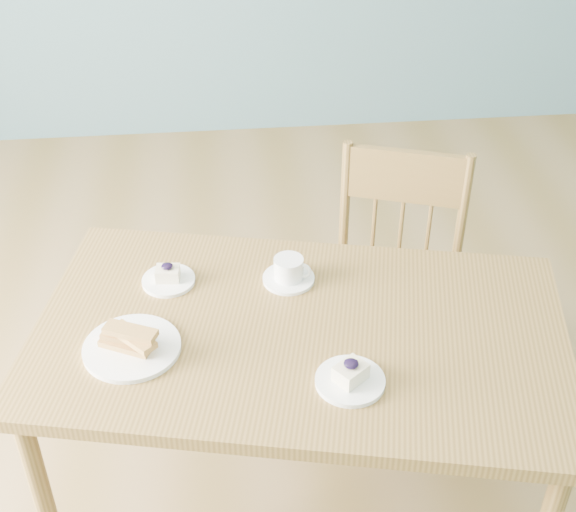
{
  "coord_description": "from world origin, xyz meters",
  "views": [
    {
      "loc": [
        -0.11,
        -1.33,
        1.97
      ],
      "look_at": [
        0.04,
        0.16,
        0.87
      ],
      "focal_mm": 50.0,
      "sensor_mm": 36.0,
      "label": 1
    }
  ],
  "objects": [
    {
      "name": "cheesecake_plate_near",
      "position": [
        0.15,
        -0.08,
        0.7
      ],
      "size": [
        0.16,
        0.16,
        0.07
      ],
      "rotation": [
        0.0,
        0.0,
        0.66
      ],
      "color": "white",
      "rests_on": "dining_table"
    },
    {
      "name": "dining_table",
      "position": [
        0.06,
        0.11,
        0.62
      ],
      "size": [
        1.41,
        0.99,
        0.69
      ],
      "rotation": [
        0.0,
        0.0,
        -0.22
      ],
      "color": "olive",
      "rests_on": "ground"
    },
    {
      "name": "dining_chair",
      "position": [
        0.4,
        0.54,
        0.44
      ],
      "size": [
        0.49,
        0.48,
        0.86
      ],
      "rotation": [
        0.0,
        0.0,
        -0.32
      ],
      "color": "olive",
      "rests_on": "ground"
    },
    {
      "name": "cheesecake_plate_far",
      "position": [
        -0.26,
        0.33,
        0.7
      ],
      "size": [
        0.14,
        0.14,
        0.06
      ],
      "rotation": [
        0.0,
        0.0,
        -0.09
      ],
      "color": "white",
      "rests_on": "dining_table"
    },
    {
      "name": "coffee_cup",
      "position": [
        0.06,
        0.3,
        0.71
      ],
      "size": [
        0.13,
        0.13,
        0.07
      ],
      "rotation": [
        0.0,
        0.0,
        -0.36
      ],
      "color": "white",
      "rests_on": "dining_table"
    },
    {
      "name": "room",
      "position": [
        0.0,
        0.0,
        1.35
      ],
      "size": [
        5.01,
        5.01,
        2.71
      ],
      "color": "olive",
      "rests_on": "ground"
    },
    {
      "name": "biscotti_plate",
      "position": [
        -0.34,
        0.08,
        0.71
      ],
      "size": [
        0.23,
        0.23,
        0.07
      ],
      "rotation": [
        0.0,
        0.0,
        -0.41
      ],
      "color": "white",
      "rests_on": "dining_table"
    }
  ]
}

